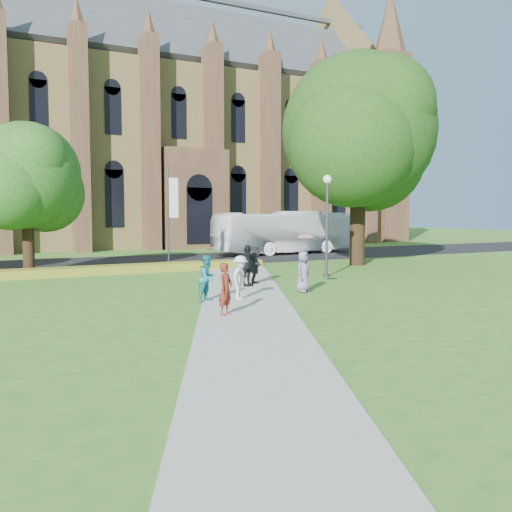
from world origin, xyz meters
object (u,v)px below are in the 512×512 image
large_tree (359,131)px  streetlamp (327,213)px  tour_coach (285,232)px  pedestrian_0 (226,289)px

large_tree → streetlamp: bearing=-140.7°
streetlamp → tour_coach: (6.33, 14.73, -1.58)m
large_tree → pedestrian_0: (-14.82, -12.14, -7.48)m
streetlamp → pedestrian_0: streetlamp is taller
streetlamp → pedestrian_0: 12.29m
large_tree → pedestrian_0: 20.56m
tour_coach → pedestrian_0: bearing=140.6°
tour_coach → large_tree: bearing=170.9°
tour_coach → streetlamp: bearing=152.3°
large_tree → pedestrian_0: bearing=-140.7°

